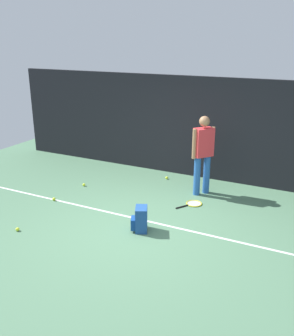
{
  "coord_description": "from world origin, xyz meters",
  "views": [
    {
      "loc": [
        2.84,
        -5.29,
        3.21
      ],
      "look_at": [
        0.0,
        0.4,
        1.0
      ],
      "focal_mm": 40.34,
      "sensor_mm": 36.0,
      "label": 1
    }
  ],
  "objects_px": {
    "tennis_ball_by_fence": "(18,229)",
    "backpack": "(140,219)",
    "tennis_ball_near_player": "(84,185)",
    "tennis_ball_far_left": "(167,178)",
    "tennis_player": "(203,151)",
    "tennis_racket": "(193,204)",
    "tennis_ball_mid_court": "(54,199)"
  },
  "relations": [
    {
      "from": "tennis_player",
      "to": "backpack",
      "type": "distance_m",
      "value": 2.23
    },
    {
      "from": "tennis_racket",
      "to": "tennis_ball_by_fence",
      "type": "xyz_separation_m",
      "value": [
        -2.36,
        -2.43,
        0.02
      ]
    },
    {
      "from": "tennis_racket",
      "to": "tennis_ball_far_left",
      "type": "height_order",
      "value": "tennis_ball_far_left"
    },
    {
      "from": "tennis_ball_by_fence",
      "to": "backpack",
      "type": "bearing_deg",
      "value": 27.21
    },
    {
      "from": "tennis_ball_by_fence",
      "to": "tennis_ball_far_left",
      "type": "relative_size",
      "value": 1.0
    },
    {
      "from": "tennis_racket",
      "to": "backpack",
      "type": "bearing_deg",
      "value": -164.77
    },
    {
      "from": "tennis_ball_by_fence",
      "to": "tennis_ball_near_player",
      "type": "bearing_deg",
      "value": 95.06
    },
    {
      "from": "tennis_racket",
      "to": "tennis_ball_near_player",
      "type": "height_order",
      "value": "tennis_ball_near_player"
    },
    {
      "from": "tennis_player",
      "to": "tennis_ball_by_fence",
      "type": "xyz_separation_m",
      "value": [
        -2.32,
        -3.04,
        -0.93
      ]
    },
    {
      "from": "tennis_player",
      "to": "tennis_racket",
      "type": "height_order",
      "value": "tennis_player"
    },
    {
      "from": "tennis_racket",
      "to": "tennis_ball_by_fence",
      "type": "bearing_deg",
      "value": 168.32
    },
    {
      "from": "backpack",
      "to": "tennis_ball_far_left",
      "type": "relative_size",
      "value": 6.67
    },
    {
      "from": "backpack",
      "to": "tennis_ball_mid_court",
      "type": "relative_size",
      "value": 6.67
    },
    {
      "from": "tennis_ball_near_player",
      "to": "tennis_ball_far_left",
      "type": "bearing_deg",
      "value": 39.7
    },
    {
      "from": "tennis_ball_by_fence",
      "to": "tennis_player",
      "type": "bearing_deg",
      "value": 52.61
    },
    {
      "from": "tennis_player",
      "to": "tennis_racket",
      "type": "xyz_separation_m",
      "value": [
        0.04,
        -0.62,
        -0.95
      ]
    },
    {
      "from": "tennis_ball_mid_court",
      "to": "tennis_ball_far_left",
      "type": "bearing_deg",
      "value": 53.98
    },
    {
      "from": "tennis_player",
      "to": "tennis_ball_mid_court",
      "type": "distance_m",
      "value": 3.27
    },
    {
      "from": "tennis_player",
      "to": "tennis_racket",
      "type": "bearing_deg",
      "value": -138.25
    },
    {
      "from": "tennis_player",
      "to": "tennis_ball_near_player",
      "type": "height_order",
      "value": "tennis_player"
    },
    {
      "from": "tennis_ball_mid_court",
      "to": "backpack",
      "type": "bearing_deg",
      "value": -8.57
    },
    {
      "from": "tennis_racket",
      "to": "tennis_ball_far_left",
      "type": "relative_size",
      "value": 9.27
    },
    {
      "from": "tennis_ball_mid_court",
      "to": "tennis_ball_far_left",
      "type": "relative_size",
      "value": 1.0
    },
    {
      "from": "tennis_ball_near_player",
      "to": "tennis_ball_mid_court",
      "type": "xyz_separation_m",
      "value": [
        -0.09,
        -0.94,
        0.0
      ]
    },
    {
      "from": "tennis_ball_near_player",
      "to": "tennis_ball_by_fence",
      "type": "distance_m",
      "value": 2.27
    },
    {
      "from": "tennis_racket",
      "to": "tennis_ball_near_player",
      "type": "distance_m",
      "value": 2.57
    },
    {
      "from": "tennis_player",
      "to": "tennis_racket",
      "type": "relative_size",
      "value": 2.78
    },
    {
      "from": "tennis_player",
      "to": "backpack",
      "type": "xyz_separation_m",
      "value": [
        -0.41,
        -2.06,
        -0.76
      ]
    },
    {
      "from": "tennis_player",
      "to": "tennis_ball_by_fence",
      "type": "bearing_deg",
      "value": -179.3
    },
    {
      "from": "tennis_ball_far_left",
      "to": "tennis_ball_near_player",
      "type": "bearing_deg",
      "value": -140.3
    },
    {
      "from": "backpack",
      "to": "tennis_ball_mid_court",
      "type": "bearing_deg",
      "value": -123.12
    },
    {
      "from": "tennis_ball_near_player",
      "to": "tennis_racket",
      "type": "bearing_deg",
      "value": 3.77
    }
  ]
}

